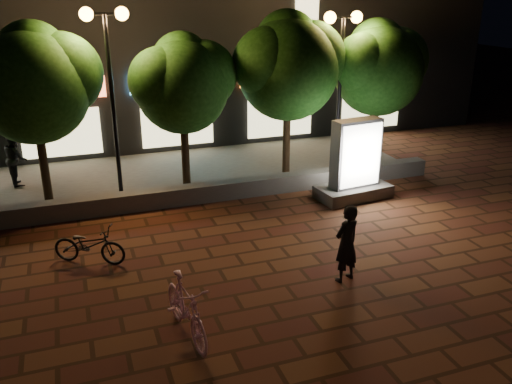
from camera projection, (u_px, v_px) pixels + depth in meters
name	position (u px, v px, depth m)	size (l,w,h in m)	color
ground	(219.00, 269.00, 11.63)	(80.00, 80.00, 0.00)	#57311B
retaining_wall	(180.00, 196.00, 15.06)	(16.00, 0.45, 0.50)	#5E5C58
sidewalk	(164.00, 175.00, 17.34)	(16.00, 5.00, 0.08)	#5E5C58
building_block	(127.00, 7.00, 21.28)	(28.00, 8.12, 11.30)	black
tree_left	(34.00, 80.00, 14.13)	(3.60, 3.00, 4.89)	black
tree_mid	(183.00, 80.00, 15.46)	(3.24, 2.70, 4.50)	black
tree_right	(289.00, 63.00, 16.37)	(3.72, 3.10, 5.07)	black
tree_far_right	(379.00, 65.00, 17.44)	(3.48, 2.90, 4.76)	black
street_lamp_left	(108.00, 55.00, 14.30)	(1.26, 0.36, 5.18)	black
street_lamp_right	(342.00, 51.00, 16.53)	(1.26, 0.36, 4.98)	black
ad_kiosk	(355.00, 167.00, 15.29)	(2.25, 1.31, 2.31)	#5E5C58
scooter_pink	(186.00, 309.00, 9.21)	(0.53, 1.87, 1.12)	pink
rider	(346.00, 244.00, 10.92)	(0.61, 0.40, 1.68)	black
scooter_parked	(89.00, 245.00, 11.76)	(0.58, 1.65, 0.87)	black
pedestrian	(16.00, 158.00, 16.13)	(0.80, 0.63, 1.65)	black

